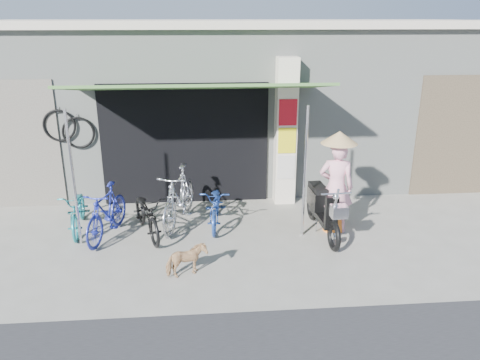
{
  "coord_description": "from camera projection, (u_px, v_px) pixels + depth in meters",
  "views": [
    {
      "loc": [
        -0.84,
        -6.77,
        3.72
      ],
      "look_at": [
        -0.2,
        1.0,
        1.0
      ],
      "focal_mm": 35.0,
      "sensor_mm": 36.0,
      "label": 1
    }
  ],
  "objects": [
    {
      "name": "ground",
      "position": [
        257.0,
        257.0,
        7.67
      ],
      "size": [
        80.0,
        80.0,
        0.0
      ],
      "primitive_type": "plane",
      "color": "gray",
      "rests_on": "ground"
    },
    {
      "name": "bicycle_shop",
      "position": [
        234.0,
        96.0,
        11.85
      ],
      "size": [
        12.3,
        5.3,
        3.66
      ],
      "color": "#9A9F98",
      "rests_on": "ground"
    },
    {
      "name": "shop_pillar",
      "position": [
        285.0,
        132.0,
        9.54
      ],
      "size": [
        0.42,
        0.44,
        3.0
      ],
      "color": "beige",
      "rests_on": "ground"
    },
    {
      "name": "awning",
      "position": [
        198.0,
        89.0,
        8.3
      ],
      "size": [
        4.6,
        1.88,
        2.72
      ],
      "color": "#3A652D",
      "rests_on": "ground"
    },
    {
      "name": "neighbour_right",
      "position": [
        474.0,
        136.0,
        10.07
      ],
      "size": [
        2.6,
        0.06,
        2.6
      ],
      "primitive_type": "cube",
      "color": "brown",
      "rests_on": "ground"
    },
    {
      "name": "bike_teal",
      "position": [
        78.0,
        210.0,
        8.53
      ],
      "size": [
        0.71,
        1.56,
        0.79
      ],
      "primitive_type": "imported",
      "rotation": [
        0.0,
        0.0,
        0.12
      ],
      "color": "#1B777C",
      "rests_on": "ground"
    },
    {
      "name": "bike_blue",
      "position": [
        107.0,
        212.0,
        8.23
      ],
      "size": [
        0.83,
        1.63,
        0.95
      ],
      "primitive_type": "imported",
      "rotation": [
        0.0,
        0.0,
        -0.26
      ],
      "color": "#212A97",
      "rests_on": "ground"
    },
    {
      "name": "bike_black",
      "position": [
        147.0,
        213.0,
        8.33
      ],
      "size": [
        1.05,
        1.66,
        0.83
      ],
      "primitive_type": "imported",
      "rotation": [
        0.0,
        0.0,
        0.35
      ],
      "color": "black",
      "rests_on": "ground"
    },
    {
      "name": "bike_silver",
      "position": [
        179.0,
        197.0,
        8.71
      ],
      "size": [
        0.99,
        1.91,
        1.11
      ],
      "primitive_type": "imported",
      "rotation": [
        0.0,
        0.0,
        -0.27
      ],
      "color": "silver",
      "rests_on": "ground"
    },
    {
      "name": "bike_navy",
      "position": [
        216.0,
        206.0,
        8.73
      ],
      "size": [
        0.65,
        1.54,
        0.79
      ],
      "primitive_type": "imported",
      "rotation": [
        0.0,
        0.0,
        -0.09
      ],
      "color": "navy",
      "rests_on": "ground"
    },
    {
      "name": "street_dog",
      "position": [
        186.0,
        261.0,
        7.03
      ],
      "size": [
        0.68,
        0.49,
        0.52
      ],
      "primitive_type": "imported",
      "rotation": [
        0.0,
        0.0,
        1.96
      ],
      "color": "tan",
      "rests_on": "ground"
    },
    {
      "name": "moped",
      "position": [
        322.0,
        209.0,
        8.39
      ],
      "size": [
        0.52,
        1.82,
        1.03
      ],
      "rotation": [
        0.0,
        0.0,
        0.05
      ],
      "color": "black",
      "rests_on": "ground"
    },
    {
      "name": "nun",
      "position": [
        336.0,
        183.0,
        8.35
      ],
      "size": [
        0.7,
        0.64,
        1.87
      ],
      "rotation": [
        0.0,
        0.0,
        2.87
      ],
      "color": "pink",
      "rests_on": "ground"
    }
  ]
}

